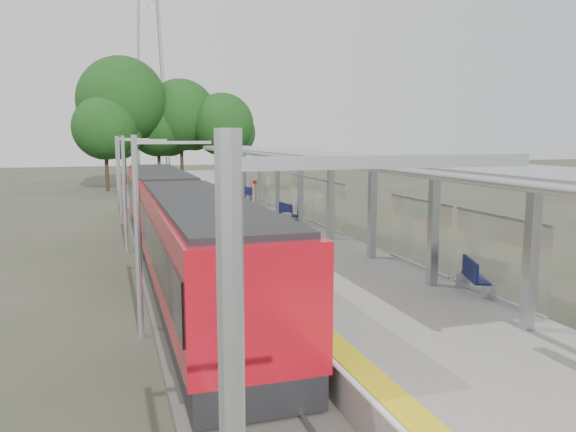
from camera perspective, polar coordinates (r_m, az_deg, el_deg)
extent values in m
plane|color=#474438|center=(11.92, 21.66, -19.22)|extent=(200.00, 200.00, 0.00)
cube|color=#59544C|center=(28.67, -12.50, -2.64)|extent=(3.00, 70.00, 0.24)
cube|color=gray|center=(29.33, -3.74, -1.47)|extent=(6.00, 50.00, 1.00)
cube|color=yellow|center=(28.75, -8.69, -0.71)|extent=(0.60, 50.00, 0.02)
cube|color=#9EA0A5|center=(53.62, -10.21, 3.93)|extent=(6.00, 0.10, 1.20)
cube|color=black|center=(16.71, -8.66, -8.37)|extent=(2.50, 13.50, 0.70)
cube|color=#A70B18|center=(16.33, -8.78, -2.98)|extent=(2.65, 13.50, 2.50)
cube|color=black|center=(16.33, -8.78, -2.81)|extent=(2.72, 12.96, 1.20)
cube|color=black|center=(16.14, -8.88, 1.56)|extent=(2.40, 12.82, 0.15)
cube|color=#0D8780|center=(16.62, -4.12, -3.24)|extent=(0.04, 1.30, 2.00)
cylinder|color=black|center=(12.44, -5.06, -15.68)|extent=(2.20, 0.70, 0.70)
cube|color=black|center=(30.42, -12.86, -1.03)|extent=(2.50, 13.50, 0.70)
cube|color=#A70B18|center=(30.21, -12.95, 1.97)|extent=(2.65, 13.50, 2.50)
cube|color=black|center=(30.20, -12.95, 2.06)|extent=(2.72, 12.96, 1.20)
cube|color=black|center=(30.10, -13.03, 4.43)|extent=(2.40, 12.82, 0.15)
cube|color=#0D8780|center=(30.37, -10.38, 1.78)|extent=(0.04, 1.30, 2.00)
cylinder|color=black|center=(25.83, -11.93, -3.28)|extent=(2.20, 0.70, 0.70)
cube|color=black|center=(23.27, -11.47, -0.38)|extent=(2.30, 0.80, 2.40)
cube|color=#9EA0A5|center=(13.72, 23.47, -3.54)|extent=(0.25, 0.25, 3.50)
cube|color=#9EA0A5|center=(16.88, 14.55, -1.06)|extent=(0.25, 0.25, 3.50)
cube|color=#9EA0A5|center=(20.34, 8.56, 0.62)|extent=(0.25, 0.25, 3.50)
cube|color=#9EA0A5|center=(23.96, 4.34, 1.81)|extent=(0.25, 0.25, 3.50)
cube|color=#9EA0A5|center=(27.69, 1.24, 2.67)|extent=(0.25, 0.25, 3.50)
cube|color=#9EA0A5|center=(31.49, -1.12, 3.32)|extent=(0.25, 0.25, 3.50)
cube|color=#9EA0A5|center=(35.33, -2.97, 3.83)|extent=(0.25, 0.25, 3.50)
cube|color=#9EA0A5|center=(39.20, -4.46, 4.24)|extent=(0.25, 0.25, 3.50)
cube|color=#9EA0A5|center=(43.10, -5.68, 4.56)|extent=(0.25, 0.25, 3.50)
cube|color=gray|center=(25.56, 1.86, 6.33)|extent=(3.20, 38.00, 0.16)
cylinder|color=#9EA0A5|center=(25.09, -1.50, 6.12)|extent=(0.24, 38.00, 0.24)
cube|color=silver|center=(15.77, 20.52, -3.98)|extent=(0.05, 3.70, 2.20)
cube|color=silver|center=(19.01, 13.08, -1.69)|extent=(0.05, 3.70, 2.20)
cube|color=silver|center=(26.13, 4.11, 1.12)|extent=(0.05, 3.70, 2.20)
cube|color=silver|center=(29.86, 1.27, 2.00)|extent=(0.05, 3.70, 2.20)
cube|color=silver|center=(37.48, -2.70, 3.23)|extent=(0.05, 3.70, 2.20)
cube|color=silver|center=(41.35, -4.14, 3.67)|extent=(0.05, 3.70, 2.20)
cylinder|color=#382316|center=(58.45, -17.92, 4.46)|extent=(0.36, 0.36, 4.15)
sphere|color=#1E4D16|center=(58.36, -18.10, 8.53)|extent=(6.31, 6.31, 6.31)
cylinder|color=#382316|center=(61.09, -16.30, 5.53)|extent=(0.36, 0.36, 5.98)
sphere|color=#1E4D16|center=(61.15, -16.53, 11.14)|extent=(9.09, 9.09, 9.09)
cylinder|color=#382316|center=(62.79, -12.95, 4.95)|extent=(0.36, 0.36, 4.32)
sphere|color=#1E4D16|center=(62.72, -13.08, 8.89)|extent=(6.57, 6.57, 6.57)
cylinder|color=#382316|center=(63.14, -10.73, 5.39)|extent=(0.36, 0.36, 5.12)
sphere|color=#1E4D16|center=(63.13, -10.85, 10.04)|extent=(7.79, 7.79, 7.79)
cylinder|color=#382316|center=(61.66, -6.62, 5.10)|extent=(0.36, 0.36, 4.44)
sphere|color=#1E4D16|center=(61.60, -6.69, 9.23)|extent=(6.75, 6.75, 6.75)
cube|color=#9EA0A5|center=(3.49, 10.29, 5.44)|extent=(2.00, 0.08, 0.08)
cylinder|color=#9EA0A5|center=(15.33, -15.03, -2.18)|extent=(0.16, 0.16, 5.40)
cube|color=#9EA0A5|center=(15.17, -11.57, 7.33)|extent=(2.00, 0.08, 0.08)
cylinder|color=#9EA0A5|center=(27.22, -16.25, 2.15)|extent=(0.16, 0.16, 5.40)
cube|color=#9EA0A5|center=(27.13, -14.33, 7.50)|extent=(2.00, 0.08, 0.08)
cylinder|color=#9EA0A5|center=(39.18, -16.73, 3.84)|extent=(0.16, 0.16, 5.40)
cube|color=#9EA0A5|center=(39.12, -15.40, 7.56)|extent=(2.00, 0.08, 0.08)
cylinder|color=#9EA0A5|center=(51.16, -16.98, 4.74)|extent=(0.16, 0.16, 5.40)
cube|color=#9EA0A5|center=(51.11, -15.97, 7.59)|extent=(2.00, 0.08, 0.08)
cube|color=#101650|center=(16.61, 18.53, -5.98)|extent=(0.93, 1.53, 0.06)
cube|color=#101650|center=(16.43, 18.02, -5.05)|extent=(0.58, 1.40, 0.54)
cube|color=#9EA0A5|center=(16.21, 19.72, -7.20)|extent=(0.39, 0.19, 0.43)
cube|color=#9EA0A5|center=(17.13, 17.33, -6.28)|extent=(0.39, 0.19, 0.43)
cube|color=#101650|center=(28.37, 0.13, 0.17)|extent=(0.65, 1.56, 0.06)
cube|color=#101650|center=(28.27, -0.25, 0.76)|extent=(0.26, 1.51, 0.55)
cube|color=#9EA0A5|center=(27.84, 0.51, -0.47)|extent=(0.41, 0.11, 0.44)
cube|color=#9EA0A5|center=(28.98, -0.23, -0.13)|extent=(0.41, 0.11, 0.44)
cube|color=#101650|center=(38.25, -3.57, 2.14)|extent=(0.82, 1.45, 0.06)
cube|color=#101650|center=(38.17, -3.84, 2.55)|extent=(0.47, 1.34, 0.51)
cube|color=#9EA0A5|center=(37.73, -3.36, 1.74)|extent=(0.37, 0.17, 0.41)
cube|color=#9EA0A5|center=(38.80, -3.76, 1.91)|extent=(0.37, 0.17, 0.41)
cylinder|color=beige|center=(35.83, -3.33, 2.17)|extent=(0.36, 0.36, 1.36)
cube|color=red|center=(35.76, -3.34, 3.47)|extent=(0.32, 0.06, 0.23)
cylinder|color=#9EA0A5|center=(25.60, -0.12, -0.70)|extent=(0.49, 0.49, 0.90)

